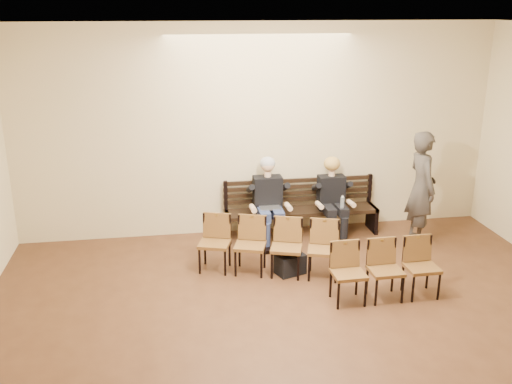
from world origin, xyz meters
TOP-DOWN VIEW (x-y plane):
  - room_walls at (0.00, 0.79)m, footprint 8.02×10.01m
  - bench at (0.68, 4.65)m, footprint 2.60×0.90m
  - seated_man at (0.09, 4.53)m, footprint 0.58×0.80m
  - seated_woman at (1.17, 4.53)m, footprint 0.54×0.75m
  - laptop at (0.09, 4.41)m, footprint 0.35×0.28m
  - water_bottle at (1.26, 4.26)m, footprint 0.08×0.08m
  - bag at (0.17, 3.22)m, footprint 0.47×0.40m
  - passerby at (2.50, 4.05)m, footprint 0.51×0.78m
  - chair_row_front at (-0.15, 3.28)m, footprint 2.06×1.05m
  - chair_row_back at (1.24, 2.29)m, footprint 1.45×0.47m

SIDE VIEW (x-z plane):
  - bag at x=0.17m, z-range 0.00..0.30m
  - bench at x=0.68m, z-range 0.00..0.45m
  - chair_row_back at x=1.24m, z-range 0.00..0.80m
  - chair_row_front at x=-0.15m, z-range 0.00..0.83m
  - water_bottle at x=1.26m, z-range 0.45..0.66m
  - laptop at x=0.09m, z-range 0.45..0.69m
  - seated_woman at x=1.17m, z-range 0.00..1.26m
  - seated_man at x=0.09m, z-range 0.00..1.40m
  - passerby at x=2.50m, z-range 0.00..2.14m
  - room_walls at x=0.00m, z-range 0.78..4.29m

